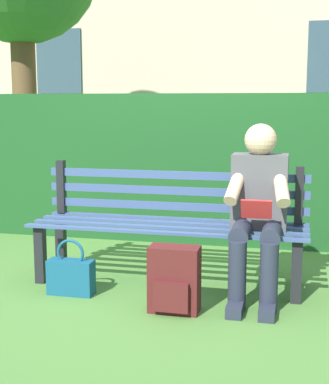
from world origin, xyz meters
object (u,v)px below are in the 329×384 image
at_px(person_seated, 258,206).
at_px(handbag, 71,275).
at_px(park_bench, 170,221).
at_px(backpack, 174,280).

height_order(person_seated, handbag, person_seated).
relative_size(park_bench, handbag, 5.08).
relative_size(backpack, handbag, 1.08).
relative_size(park_bench, backpack, 4.71).
distance_m(park_bench, handbag, 0.82).
bearing_deg(backpack, handbag, -11.47).
bearing_deg(handbag, person_seated, -167.60).
relative_size(person_seated, backpack, 2.77).
xyz_separation_m(backpack, handbag, (0.77, -0.16, -0.07)).
height_order(person_seated, backpack, person_seated).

